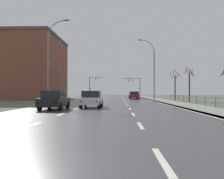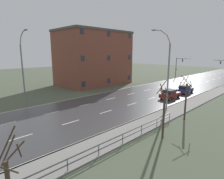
# 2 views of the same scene
# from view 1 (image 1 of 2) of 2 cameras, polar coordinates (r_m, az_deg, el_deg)

# --- Properties ---
(ground_plane) EXTENTS (160.00, 160.00, 0.12)m
(ground_plane) POSITION_cam_1_polar(r_m,az_deg,el_deg) (51.27, 0.11, -2.28)
(ground_plane) COLOR #4C5642
(road_asphalt_strip) EXTENTS (14.00, 120.00, 0.03)m
(road_asphalt_strip) POSITION_cam_1_polar(r_m,az_deg,el_deg) (63.26, 0.41, -1.90)
(road_asphalt_strip) COLOR #3D3D3F
(road_asphalt_strip) RESTS_ON ground
(sidewalk_right) EXTENTS (3.00, 120.00, 0.12)m
(sidewalk_right) POSITION_cam_1_polar(r_m,az_deg,el_deg) (63.63, 8.02, -1.84)
(sidewalk_right) COLOR gray
(sidewalk_right) RESTS_ON ground
(guardrail) EXTENTS (0.07, 32.23, 1.00)m
(guardrail) POSITION_cam_1_polar(r_m,az_deg,el_deg) (25.97, 20.64, -2.21)
(guardrail) COLOR #515459
(guardrail) RESTS_ON ground
(street_lamp_midground) EXTENTS (2.89, 0.24, 10.81)m
(street_lamp_midground) POSITION_cam_1_polar(r_m,az_deg,el_deg) (44.48, 9.44, 4.31)
(street_lamp_midground) COLOR slate
(street_lamp_midground) RESTS_ON ground
(street_lamp_left_bank) EXTENTS (2.78, 0.24, 10.63)m
(street_lamp_left_bank) POSITION_cam_1_polar(r_m,az_deg,el_deg) (32.40, -14.22, 6.01)
(street_lamp_left_bank) COLOR slate
(street_lamp_left_bank) RESTS_ON ground
(traffic_signal_right) EXTENTS (5.40, 0.36, 5.98)m
(traffic_signal_right) POSITION_cam_1_polar(r_m,az_deg,el_deg) (77.78, 5.49, 1.39)
(traffic_signal_right) COLOR #38383A
(traffic_signal_right) RESTS_ON ground
(traffic_signal_left) EXTENTS (4.51, 0.36, 6.24)m
(traffic_signal_left) POSITION_cam_1_polar(r_m,az_deg,el_deg) (77.69, -4.63, 1.32)
(traffic_signal_left) COLOR #38383A
(traffic_signal_left) RESTS_ON ground
(car_far_right) EXTENTS (1.89, 4.13, 1.57)m
(car_far_right) POSITION_cam_1_polar(r_m,az_deg,el_deg) (20.87, -13.15, -2.38)
(car_far_right) COLOR black
(car_far_right) RESTS_ON ground
(car_near_right) EXTENTS (1.99, 4.18, 1.57)m
(car_near_right) POSITION_cam_1_polar(r_m,az_deg,el_deg) (50.52, 5.28, -1.33)
(car_near_right) COLOR maroon
(car_near_right) RESTS_ON ground
(car_distant) EXTENTS (1.90, 4.13, 1.57)m
(car_distant) POSITION_cam_1_polar(r_m,az_deg,el_deg) (23.17, -4.69, -2.21)
(car_distant) COLOR silver
(car_distant) RESTS_ON ground
(car_far_left) EXTENTS (1.94, 4.15, 1.57)m
(car_far_left) POSITION_cam_1_polar(r_m,az_deg,el_deg) (56.54, 4.86, -1.25)
(car_far_left) COLOR navy
(car_far_left) RESTS_ON ground
(brick_building) EXTENTS (11.00, 17.11, 12.93)m
(brick_building) POSITION_cam_1_polar(r_m,az_deg,el_deg) (54.24, -17.66, 4.75)
(brick_building) COLOR brown
(brick_building) RESTS_ON ground
(bare_tree_mid) EXTENTS (1.38, 1.45, 5.31)m
(bare_tree_mid) POSITION_cam_1_polar(r_m,az_deg,el_deg) (37.53, 17.40, 0.99)
(bare_tree_mid) COLOR #423328
(bare_tree_mid) RESTS_ON ground
(bare_tree_far) EXTENTS (1.51, 1.54, 5.28)m
(bare_tree_far) POSITION_cam_1_polar(r_m,az_deg,el_deg) (43.27, 14.31, 0.78)
(bare_tree_far) COLOR #423328
(bare_tree_far) RESTS_ON ground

